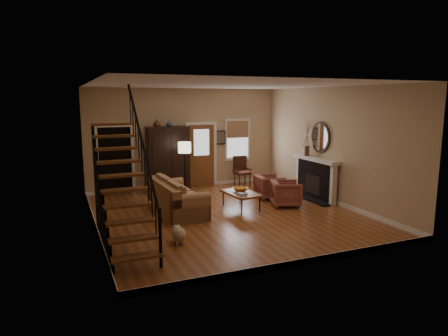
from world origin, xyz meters
name	(u,v)px	position (x,y,z in m)	size (l,w,h in m)	color
room	(190,150)	(-0.41, 1.76, 1.51)	(7.00, 7.33, 3.30)	#965126
staircase	(123,169)	(-2.78, -1.30, 1.60)	(0.94, 2.80, 3.20)	brown
fireplace	(316,174)	(3.13, 0.50, 0.74)	(0.33, 1.95, 2.30)	black
armoire	(168,159)	(-0.70, 3.15, 1.05)	(1.30, 0.60, 2.10)	black
vase_a	(157,123)	(-1.05, 3.05, 2.22)	(0.24, 0.24, 0.25)	#4C2619
vase_b	(169,123)	(-0.65, 3.05, 2.21)	(0.20, 0.20, 0.21)	#334C60
sofa	(178,197)	(-1.13, 0.63, 0.42)	(0.97, 2.24, 0.83)	#9E7148
coffee_table	(241,200)	(0.58, 0.36, 0.23)	(0.69, 1.18, 0.45)	brown
bowl	(240,189)	(0.63, 0.51, 0.50)	(0.41, 0.41, 0.10)	orange
books	(242,194)	(0.46, 0.06, 0.48)	(0.22, 0.30, 0.06)	beige
armchair_left	(286,194)	(1.85, 0.11, 0.36)	(0.76, 0.78, 0.71)	maroon
armchair_right	(269,187)	(1.86, 1.06, 0.35)	(0.75, 0.78, 0.71)	maroon
floor_lamp	(185,170)	(-0.44, 2.18, 0.84)	(0.39, 0.39, 1.69)	black
side_chair	(242,171)	(1.85, 2.95, 0.51)	(0.54, 0.54, 1.02)	#3C2013
dog	(179,235)	(-1.74, -1.57, 0.18)	(0.28, 0.48, 0.35)	beige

